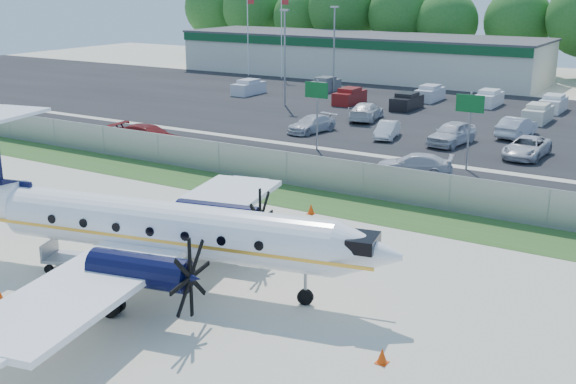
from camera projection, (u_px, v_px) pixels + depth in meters
The scene contains 27 objects.
ground at pixel (210, 283), 28.99m from camera, with size 170.00×170.00×0.00m, color beige.
grass_verge at pixel (346, 206), 38.80m from camera, with size 170.00×4.00×0.02m, color #2D561E.
access_road at pixel (398, 177), 44.52m from camera, with size 170.00×8.00×0.02m, color black.
parking_lot at pixel (496, 122), 61.69m from camera, with size 170.00×32.00×0.02m, color black.
perimeter_fence at pixel (363, 180), 40.15m from camera, with size 120.00×0.06×1.99m.
building_west at pixel (358, 55), 90.97m from camera, with size 46.40×12.40×5.24m.
sign_left at pixel (317, 100), 50.72m from camera, with size 1.80×0.26×5.00m.
sign_mid at pixel (470, 114), 45.20m from camera, with size 1.80×0.26×5.00m.
flagpole_west at pixel (248, 31), 90.40m from camera, with size 1.06×0.12×10.00m.
flagpole_east at pixel (282, 32), 87.89m from camera, with size 1.06×0.12×10.00m.
light_pole_nw at pixel (285, 51), 68.62m from camera, with size 0.90×0.35×9.09m.
light_pole_sw at pixel (334, 43), 76.80m from camera, with size 0.90×0.35×9.09m.
tree_line at pixel (574, 78), 89.50m from camera, with size 112.00×6.00×14.00m, color #225D1B, non-canonical shape.
aircraft at pixel (157, 227), 28.36m from camera, with size 20.08×19.68×6.13m.
pushback_tug at pixel (49, 207), 36.48m from camera, with size 2.78×2.23×1.37m.
baggage_cart_far at pixel (73, 258), 30.12m from camera, with size 2.57×2.02×1.18m.
cone_nose at pixel (382, 356), 22.83m from camera, with size 0.37×0.37×0.52m.
cone_starboard_wing at pixel (311, 209), 37.46m from camera, with size 0.38×0.38×0.54m.
road_car_west at pixel (149, 149), 52.03m from camera, with size 2.40×5.90×1.71m, color maroon.
road_car_mid at pixel (413, 175), 44.96m from camera, with size 1.93×4.75×1.38m, color silver.
parked_car_a at pixel (312, 132), 57.68m from camera, with size 1.88×4.61×1.34m, color silver.
parked_car_b at pixel (387, 138), 55.56m from camera, with size 1.36×3.90×1.29m, color silver.
parked_car_c at pixel (451, 145), 53.33m from camera, with size 2.03×5.05×1.72m, color silver.
parked_car_d at pixel (526, 157), 49.51m from camera, with size 2.34×5.08×1.41m, color silver.
parked_car_f at pixel (366, 120), 62.75m from camera, with size 2.16×5.31×1.54m, color silver.
parked_car_g at pixel (516, 137), 55.92m from camera, with size 1.67×4.80×1.58m, color silver.
far_parking_rows at pixel (511, 114), 65.79m from camera, with size 56.00×10.00×1.60m, color gray, non-canonical shape.
Camera 1 is at (16.68, -21.19, 11.67)m, focal length 45.00 mm.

